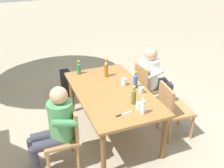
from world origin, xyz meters
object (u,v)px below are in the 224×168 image
(bottle_green, at_px, (79,68))
(bottle_blue, at_px, (135,81))
(person_in_plaid_shirt, at_px, (55,125))
(chair_near_right, at_px, (147,85))
(cup_glass, at_px, (124,82))
(table_knife, at_px, (123,114))
(chair_far_left, at_px, (65,134))
(bottle_amber, at_px, (106,69))
(bottle_clear, at_px, (143,106))
(person_in_white_shirt, at_px, (153,75))
(cup_steel, at_px, (141,90))
(cup_white, at_px, (139,106))
(chair_near_left, at_px, (172,108))
(backpack_by_near_side, at_px, (67,83))
(bottle_olive, at_px, (134,96))
(backpack_by_far_side, at_px, (105,82))
(dining_table, at_px, (112,96))

(bottle_green, bearing_deg, bottle_blue, -140.02)
(person_in_plaid_shirt, bearing_deg, chair_near_right, -65.56)
(cup_glass, height_order, table_knife, cup_glass)
(chair_far_left, bearing_deg, bottle_amber, -45.51)
(bottle_amber, bearing_deg, bottle_clear, -177.62)
(chair_near_right, relative_size, bottle_amber, 2.73)
(person_in_white_shirt, relative_size, cup_steel, 12.70)
(cup_steel, bearing_deg, bottle_green, 34.74)
(table_knife, bearing_deg, cup_white, -79.33)
(person_in_white_shirt, distance_m, cup_glass, 0.75)
(chair_far_left, relative_size, person_in_plaid_shirt, 0.74)
(chair_far_left, bearing_deg, chair_near_left, -89.68)
(chair_near_right, height_order, bottle_blue, bottle_blue)
(person_in_plaid_shirt, xyz_separation_m, backpack_by_near_side, (1.87, -0.55, -0.42))
(bottle_olive, height_order, cup_white, bottle_olive)
(table_knife, height_order, backpack_by_far_side, table_knife)
(chair_near_right, xyz_separation_m, cup_glass, (-0.28, 0.57, 0.31))
(bottle_clear, xyz_separation_m, backpack_by_near_side, (2.17, 0.52, -0.63))
(cup_white, relative_size, backpack_by_far_side, 0.23)
(bottle_olive, bearing_deg, chair_far_left, 88.39)
(backpack_by_near_side, distance_m, backpack_by_far_side, 0.75)
(chair_near_right, relative_size, bottle_green, 3.70)
(cup_steel, relative_size, table_knife, 0.39)
(bottle_green, distance_m, backpack_by_near_side, 0.94)
(bottle_blue, bearing_deg, person_in_white_shirt, -52.81)
(chair_far_left, relative_size, cup_glass, 7.73)
(chair_near_left, xyz_separation_m, cup_glass, (0.51, 0.57, 0.31))
(dining_table, xyz_separation_m, person_in_plaid_shirt, (-0.40, 0.93, -0.01))
(bottle_clear, height_order, table_knife, bottle_clear)
(cup_white, bearing_deg, bottle_blue, -21.78)
(bottle_olive, bearing_deg, chair_near_left, -86.92)
(bottle_green, relative_size, bottle_blue, 0.87)
(cup_steel, bearing_deg, bottle_olive, 133.93)
(cup_steel, bearing_deg, cup_glass, 23.01)
(cup_glass, relative_size, cup_steel, 1.21)
(backpack_by_near_side, bearing_deg, backpack_by_far_side, -103.07)
(table_knife, height_order, backpack_by_near_side, table_knife)
(person_in_plaid_shirt, bearing_deg, chair_near_left, -89.77)
(bottle_amber, relative_size, backpack_by_near_side, 0.67)
(chair_near_right, xyz_separation_m, person_in_plaid_shirt, (-0.79, 1.74, 0.17))
(dining_table, height_order, chair_far_left, chair_far_left)
(bottle_clear, distance_m, backpack_by_far_side, 2.11)
(dining_table, relative_size, person_in_white_shirt, 1.51)
(dining_table, bearing_deg, person_in_white_shirt, -66.67)
(bottle_blue, bearing_deg, bottle_green, 39.98)
(bottle_amber, height_order, backpack_by_near_side, bottle_amber)
(cup_steel, bearing_deg, dining_table, 61.67)
(bottle_green, relative_size, bottle_clear, 0.86)
(chair_far_left, distance_m, bottle_blue, 1.30)
(chair_near_right, height_order, chair_far_left, same)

